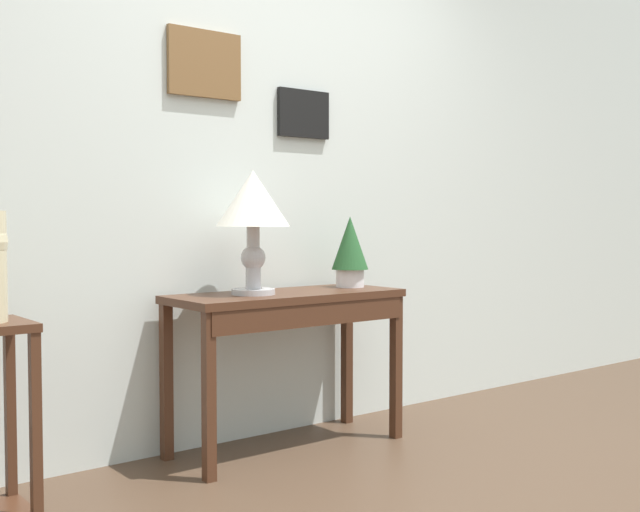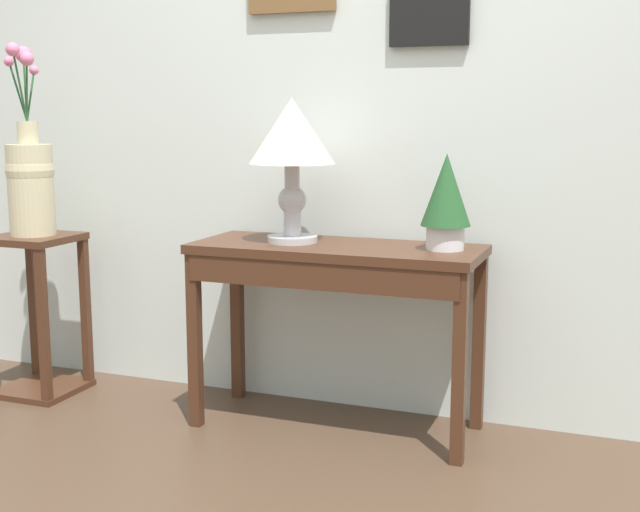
# 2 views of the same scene
# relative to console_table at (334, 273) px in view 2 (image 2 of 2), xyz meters

# --- Properties ---
(back_wall_with_art) EXTENTS (9.00, 0.13, 2.80)m
(back_wall_with_art) POSITION_rel_console_table_xyz_m (0.08, 0.33, 0.78)
(back_wall_with_art) COLOR silver
(back_wall_with_art) RESTS_ON ground
(console_table) EXTENTS (1.10, 0.43, 0.72)m
(console_table) POSITION_rel_console_table_xyz_m (0.00, 0.00, 0.00)
(console_table) COLOR #472819
(console_table) RESTS_ON ground
(table_lamp) EXTENTS (0.33, 0.33, 0.55)m
(table_lamp) POSITION_rel_console_table_xyz_m (-0.18, 0.02, 0.50)
(table_lamp) COLOR #B7B7BC
(table_lamp) RESTS_ON console_table
(potted_plant_on_console) EXTENTS (0.18, 0.18, 0.35)m
(potted_plant_on_console) POSITION_rel_console_table_xyz_m (0.41, 0.06, 0.29)
(potted_plant_on_console) COLOR silver
(potted_plant_on_console) RESTS_ON console_table
(pedestal_stand_left) EXTENTS (0.33, 0.33, 0.70)m
(pedestal_stand_left) POSITION_rel_console_table_xyz_m (-1.35, -0.04, -0.27)
(pedestal_stand_left) COLOR #472819
(pedestal_stand_left) RESTS_ON ground
(flower_vase_tall) EXTENTS (0.20, 0.20, 0.80)m
(flower_vase_tall) POSITION_rel_console_table_xyz_m (-1.35, -0.04, 0.33)
(flower_vase_tall) COLOR beige
(flower_vase_tall) RESTS_ON pedestal_stand_left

